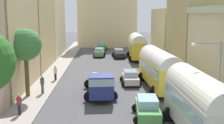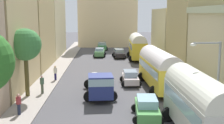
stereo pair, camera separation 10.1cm
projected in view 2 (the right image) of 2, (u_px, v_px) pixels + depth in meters
name	position (u px, v px, depth m)	size (l,w,h in m)	color
ground_plane	(111.00, 66.00, 40.82)	(154.00, 154.00, 0.00)	#4C4B4F
sidewalk_left	(60.00, 66.00, 40.58)	(2.50, 70.00, 0.14)	#A0978F
sidewalk_right	(161.00, 66.00, 41.03)	(2.50, 70.00, 0.14)	gray
building_left_1	(1.00, 35.00, 27.47)	(4.98, 10.62, 10.94)	tan
building_left_2	(28.00, 17.00, 38.24)	(5.96, 10.53, 14.12)	tan
building_left_3	(46.00, 24.00, 50.27)	(5.37, 12.62, 11.28)	beige
building_right_2	(194.00, 22.00, 37.57)	(5.15, 10.60, 12.88)	tan
building_right_3	(173.00, 33.00, 50.02)	(5.44, 12.59, 8.32)	beige
distant_church	(107.00, 13.00, 64.99)	(13.23, 6.46, 20.39)	beige
parked_bus_0	(199.00, 102.00, 17.19)	(3.31, 8.19, 3.94)	silver
parked_bus_1	(159.00, 67.00, 28.60)	(3.53, 9.84, 3.90)	yellow
parked_bus_2	(138.00, 46.00, 46.40)	(3.39, 8.11, 4.22)	gold
cargo_truck_0	(100.00, 84.00, 25.58)	(3.20, 7.55, 2.36)	navy
car_0	(100.00, 52.00, 50.07)	(2.30, 4.20, 1.51)	#528C52
car_1	(102.00, 46.00, 59.22)	(2.38, 4.30, 1.63)	#449052
car_2	(147.00, 108.00, 20.49)	(2.34, 4.22, 1.54)	#4D9747
car_3	(130.00, 77.00, 30.37)	(2.13, 3.84, 1.48)	silver
car_4	(119.00, 53.00, 48.73)	(2.37, 4.47, 1.54)	#262123
pedestrian_1	(55.00, 73.00, 31.64)	(0.51, 0.51, 1.76)	#221D51
pedestrian_2	(19.00, 104.00, 20.76)	(0.51, 0.51, 1.72)	#20283E
pedestrian_3	(42.00, 84.00, 26.30)	(0.51, 0.51, 1.82)	#464F3C
streetlamp_near	(214.00, 75.00, 18.59)	(2.07, 0.28, 5.71)	gray
roadside_tree_1	(25.00, 45.00, 24.90)	(2.83, 2.83, 6.23)	brown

